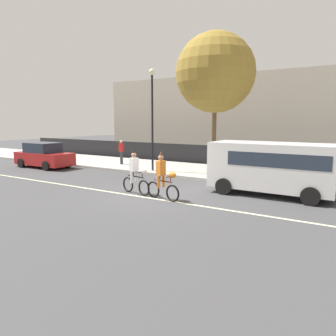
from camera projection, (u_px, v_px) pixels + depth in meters
The scene contains 12 objects.
ground_plane at pixel (155, 195), 13.65m from camera, with size 80.00×80.00×0.00m, color #424244.
road_centre_line at pixel (148, 198), 13.23m from camera, with size 36.00×0.14×0.01m, color beige.
sidewalk_curb at pixel (218, 173), 19.08m from camera, with size 60.00×5.00×0.15m, color #ADAAA3.
fence_line at pixel (236, 157), 21.42m from camera, with size 40.00×0.08×1.40m, color black.
building_backdrop at pixel (266, 117), 28.51m from camera, with size 28.00×8.00×6.76m, color #B2A899.
parade_cyclist_zebra at pixel (136, 174), 13.81m from camera, with size 1.70×0.56×1.92m.
parade_cyclist_orange at pixel (163, 179), 12.81m from camera, with size 1.70×0.54×1.92m.
parked_van_white at pixel (274, 165), 13.55m from camera, with size 5.00×2.22×2.18m.
parked_car_red at pixel (44, 156), 21.58m from camera, with size 4.10×1.92×1.64m.
street_lamp_post at pixel (152, 105), 18.88m from camera, with size 0.36×0.36×5.86m.
street_tree_near_lamp at pixel (215, 73), 18.14m from camera, with size 4.42×4.42×7.78m.
pedestrian_onlooker at pixel (121, 151), 22.05m from camera, with size 0.32×0.20×1.62m.
Camera 1 is at (7.58, -10.99, 3.13)m, focal length 35.00 mm.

